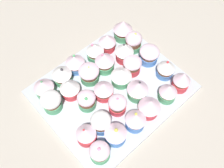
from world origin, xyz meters
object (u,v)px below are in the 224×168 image
at_px(cupcake_15, 104,90).
at_px(cupcake_17, 166,68).
at_px(cupcake_5, 44,87).
at_px(cupcake_9, 89,74).
at_px(cupcake_18, 138,89).
at_px(cupcake_8, 105,61).
at_px(cupcake_2, 95,51).
at_px(cupcake_24, 149,106).
at_px(cupcake_16, 87,100).
at_px(cupcake_4, 62,74).
at_px(cupcake_1, 107,42).
at_px(cupcake_11, 51,101).
at_px(cupcake_22, 182,80).
at_px(baking_tray, 112,90).
at_px(cupcake_26, 116,134).
at_px(cupcake_27, 100,152).
at_px(cupcake_21, 86,134).
at_px(cupcake_13, 132,65).
at_px(cupcake_3, 75,63).
at_px(cupcake_0, 123,29).
at_px(cupcake_10, 70,88).
at_px(cupcake_25, 136,120).
at_px(cupcake_6, 133,42).
at_px(cupcake_20, 101,122).
at_px(cupcake_12, 150,55).
at_px(cupcake_14, 122,76).
at_px(cupcake_23, 168,92).
at_px(cupcake_19, 117,105).
at_px(cupcake_7, 124,51).

xyz_separation_m(cupcake_15, cupcake_17, (-0.20, 0.07, 0.00)).
xyz_separation_m(cupcake_5, cupcake_9, (-0.14, 0.05, -0.00)).
bearing_deg(cupcake_18, cupcake_8, -87.17).
height_order(cupcake_2, cupcake_8, cupcake_8).
distance_m(cupcake_18, cupcake_24, 0.07).
bearing_deg(cupcake_16, cupcake_15, 169.91).
height_order(cupcake_4, cupcake_15, cupcake_4).
distance_m(cupcake_1, cupcake_11, 0.28).
bearing_deg(cupcake_24, cupcake_22, 177.38).
xyz_separation_m(baking_tray, cupcake_9, (0.03, -0.08, 0.04)).
height_order(cupcake_26, cupcake_27, cupcake_26).
xyz_separation_m(cupcake_21, cupcake_24, (-0.19, 0.06, 0.00)).
xyz_separation_m(cupcake_9, cupcake_13, (-0.12, 0.07, -0.00)).
relative_size(cupcake_2, cupcake_26, 1.02).
bearing_deg(cupcake_1, cupcake_21, 38.13).
distance_m(cupcake_3, cupcake_17, 0.29).
bearing_deg(cupcake_22, cupcake_0, -91.30).
xyz_separation_m(cupcake_10, cupcake_13, (-0.20, 0.07, -0.01)).
bearing_deg(cupcake_10, cupcake_25, 109.72).
xyz_separation_m(cupcake_10, cupcake_21, (0.06, 0.15, -0.00)).
xyz_separation_m(cupcake_8, cupcake_18, (-0.01, 0.14, -0.00)).
height_order(cupcake_0, cupcake_2, cupcake_0).
bearing_deg(cupcake_26, cupcake_16, -92.93).
distance_m(cupcake_1, cupcake_8, 0.09).
height_order(cupcake_6, cupcake_26, cupcake_6).
bearing_deg(cupcake_26, cupcake_6, -143.05).
bearing_deg(baking_tray, cupcake_25, 76.37).
distance_m(cupcake_20, cupcake_25, 0.10).
height_order(cupcake_17, cupcake_26, cupcake_17).
bearing_deg(cupcake_3, cupcake_0, 178.39).
height_order(cupcake_0, cupcake_12, cupcake_0).
height_order(cupcake_14, cupcake_20, same).
distance_m(cupcake_6, cupcake_20, 0.31).
xyz_separation_m(cupcake_13, cupcake_22, (-0.07, 0.15, 0.01)).
distance_m(cupcake_0, cupcake_16, 0.29).
bearing_deg(cupcake_12, cupcake_0, -92.05).
distance_m(cupcake_4, cupcake_24, 0.29).
distance_m(cupcake_2, cupcake_23, 0.28).
relative_size(cupcake_0, cupcake_10, 1.09).
xyz_separation_m(baking_tray, cupcake_0, (-0.17, -0.13, 0.05)).
height_order(cupcake_1, cupcake_9, cupcake_1).
bearing_deg(cupcake_21, cupcake_6, -155.94).
bearing_deg(cupcake_20, cupcake_19, -172.51).
xyz_separation_m(cupcake_0, cupcake_4, (0.27, 0.00, -0.01)).
bearing_deg(cupcake_5, cupcake_11, 78.39).
xyz_separation_m(cupcake_7, cupcake_26, (0.21, 0.19, -0.01)).
distance_m(cupcake_1, cupcake_18, 0.21).
distance_m(cupcake_19, cupcake_26, 0.09).
distance_m(cupcake_15, cupcake_24, 0.15).
bearing_deg(cupcake_2, cupcake_25, 74.37).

